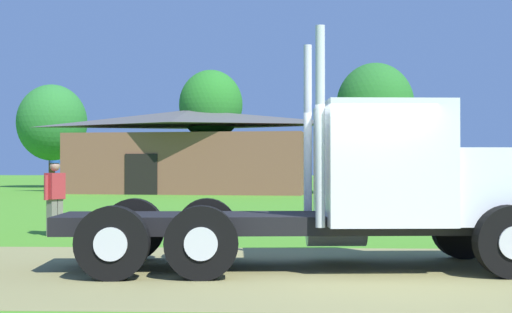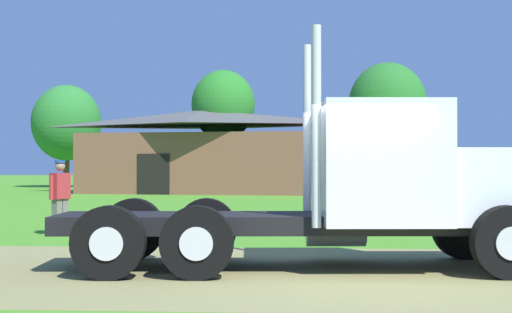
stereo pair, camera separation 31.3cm
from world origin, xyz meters
The scene contains 8 objects.
ground_plane centered at (0.00, 0.00, 0.00)m, with size 200.00×200.00×0.00m, color #478C24.
dirt_track centered at (0.00, 0.00, 0.00)m, with size 120.00×6.36×0.01m, color olive.
truck_foreground_white centered at (0.51, 0.47, 1.25)m, with size 7.80×3.05×3.65m.
visitor_far_side centered at (-6.20, 5.50, 0.94)m, with size 0.43×0.55×1.72m.
shed_building centered at (-6.37, 30.93, 2.28)m, with size 14.53×7.46×4.74m.
tree_left centered at (-17.32, 40.41, 4.55)m, with size 4.86×4.86×7.23m.
tree_mid centered at (-5.30, 32.07, 5.06)m, with size 3.70×3.70×7.14m.
tree_right centered at (3.88, 29.12, 4.78)m, with size 4.18×4.18×7.10m.
Camera 2 is at (-0.61, -11.37, 1.63)m, focal length 52.56 mm.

